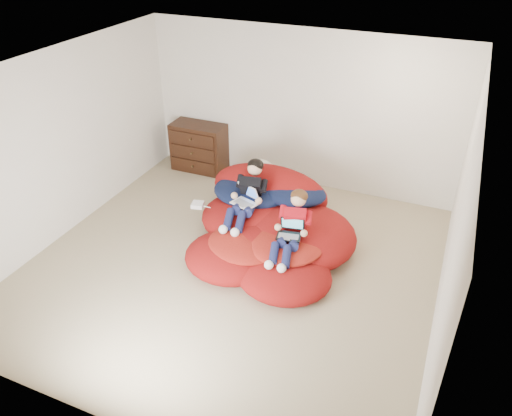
{
  "coord_description": "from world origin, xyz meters",
  "views": [
    {
      "loc": [
        2.28,
        -4.58,
        4.01
      ],
      "look_at": [
        0.17,
        0.37,
        0.7
      ],
      "focal_mm": 35.0,
      "sensor_mm": 36.0,
      "label": 1
    }
  ],
  "objects_px": {
    "beanbag_pile": "(270,227)",
    "older_boy": "(248,192)",
    "dresser": "(199,147)",
    "laptop_black": "(290,231)",
    "younger_boy": "(292,224)",
    "laptop_white": "(246,198)"
  },
  "relations": [
    {
      "from": "dresser",
      "to": "beanbag_pile",
      "type": "bearing_deg",
      "value": -39.25
    },
    {
      "from": "dresser",
      "to": "older_boy",
      "type": "relative_size",
      "value": 0.89
    },
    {
      "from": "laptop_white",
      "to": "laptop_black",
      "type": "relative_size",
      "value": 1.22
    },
    {
      "from": "beanbag_pile",
      "to": "older_boy",
      "type": "xyz_separation_m",
      "value": [
        -0.36,
        0.08,
        0.42
      ]
    },
    {
      "from": "dresser",
      "to": "laptop_black",
      "type": "bearing_deg",
      "value": -39.95
    },
    {
      "from": "beanbag_pile",
      "to": "younger_boy",
      "type": "relative_size",
      "value": 2.44
    },
    {
      "from": "older_boy",
      "to": "beanbag_pile",
      "type": "bearing_deg",
      "value": -12.08
    },
    {
      "from": "younger_boy",
      "to": "older_boy",
      "type": "bearing_deg",
      "value": 151.68
    },
    {
      "from": "dresser",
      "to": "beanbag_pile",
      "type": "height_order",
      "value": "dresser"
    },
    {
      "from": "beanbag_pile",
      "to": "laptop_white",
      "type": "distance_m",
      "value": 0.51
    },
    {
      "from": "dresser",
      "to": "beanbag_pile",
      "type": "relative_size",
      "value": 0.39
    },
    {
      "from": "dresser",
      "to": "laptop_black",
      "type": "height_order",
      "value": "dresser"
    },
    {
      "from": "beanbag_pile",
      "to": "laptop_white",
      "type": "relative_size",
      "value": 5.84
    },
    {
      "from": "laptop_black",
      "to": "younger_boy",
      "type": "bearing_deg",
      "value": 90.0
    },
    {
      "from": "dresser",
      "to": "laptop_white",
      "type": "xyz_separation_m",
      "value": [
        1.59,
        -1.58,
        0.21
      ]
    },
    {
      "from": "older_boy",
      "to": "laptop_black",
      "type": "relative_size",
      "value": 3.14
    },
    {
      "from": "beanbag_pile",
      "to": "laptop_black",
      "type": "height_order",
      "value": "beanbag_pile"
    },
    {
      "from": "younger_boy",
      "to": "laptop_black",
      "type": "xyz_separation_m",
      "value": [
        -0.0,
        -0.05,
        -0.06
      ]
    },
    {
      "from": "dresser",
      "to": "younger_boy",
      "type": "distance_m",
      "value": 3.07
    },
    {
      "from": "dresser",
      "to": "younger_boy",
      "type": "height_order",
      "value": "younger_boy"
    },
    {
      "from": "beanbag_pile",
      "to": "older_boy",
      "type": "bearing_deg",
      "value": 167.92
    },
    {
      "from": "younger_boy",
      "to": "laptop_white",
      "type": "distance_m",
      "value": 0.86
    }
  ]
}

